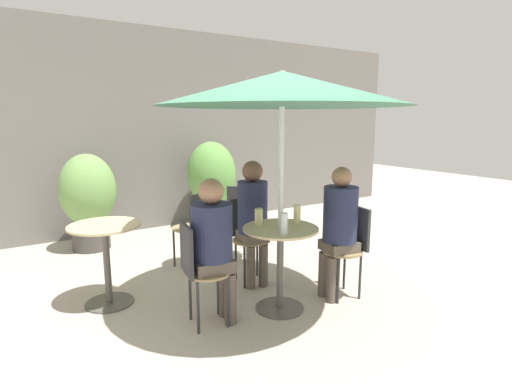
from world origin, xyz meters
The scene contains 18 objects.
ground_plane centered at (0.00, 0.00, 0.00)m, with size 20.00×20.00×0.00m, color #B2A899.
storefront_wall centered at (0.00, 3.30, 1.50)m, with size 10.00×0.06×3.00m.
cafe_table_near centered at (0.22, 0.02, 0.53)m, with size 0.66×0.66×0.75m.
cafe_table_far centered at (-1.05, 0.93, 0.51)m, with size 0.63×0.63×0.75m.
bistro_chair_0 centered at (0.95, -0.09, 0.52)m, with size 0.39×0.38×0.86m.
bistro_chair_1 centered at (0.33, 0.75, 0.52)m, with size 0.38×0.39×0.86m.
bistro_chair_2 centered at (-0.51, 0.12, 0.52)m, with size 0.39×0.38×0.86m.
bistro_chair_3 centered at (-0.01, 1.37, 0.52)m, with size 0.41×0.42×0.86m.
bistro_chair_4 centered at (0.60, 1.41, 0.52)m, with size 0.43×0.43×0.86m.
seated_person_0 centered at (0.82, -0.07, 0.74)m, with size 0.34×0.31×1.25m.
seated_person_1 centered at (0.31, 0.61, 0.76)m, with size 0.30×0.33×1.27m.
seated_person_2 centered at (-0.38, 0.10, 0.72)m, with size 0.36×0.33×1.21m.
beer_glass_0 centered at (0.43, 0.05, 0.83)m, with size 0.06×0.06×0.17m.
beer_glass_1 centered at (0.11, 0.20, 0.82)m, with size 0.07×0.07×0.15m.
beer_glass_2 centered at (0.12, -0.17, 0.84)m, with size 0.06×0.06×0.18m.
potted_plant_0 centered at (-0.89, 2.69, 0.70)m, with size 0.70×0.70×1.24m.
potted_plant_1 centered at (0.89, 2.77, 0.79)m, with size 0.74×0.74×1.34m.
umbrella centered at (0.22, 0.02, 1.91)m, with size 2.07×2.07×2.05m.
Camera 1 is at (-1.72, -2.69, 1.67)m, focal length 28.00 mm.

